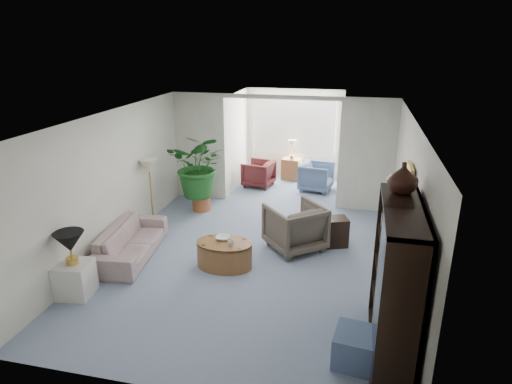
% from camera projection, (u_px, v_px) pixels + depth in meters
% --- Properties ---
extents(floor, '(6.00, 6.00, 0.00)m').
position_uv_depth(floor, '(248.00, 264.00, 7.60)').
color(floor, '#8596AF').
rests_on(floor, ground).
extents(sunroom_floor, '(2.60, 2.60, 0.00)m').
position_uv_depth(sunroom_floor, '(287.00, 188.00, 11.37)').
color(sunroom_floor, '#8596AF').
rests_on(sunroom_floor, ground).
extents(back_pier_left, '(1.20, 0.12, 2.50)m').
position_uv_depth(back_pier_left, '(200.00, 147.00, 10.34)').
color(back_pier_left, white).
rests_on(back_pier_left, ground).
extents(back_pier_right, '(1.20, 0.12, 2.50)m').
position_uv_depth(back_pier_right, '(367.00, 156.00, 9.54)').
color(back_pier_right, white).
rests_on(back_pier_right, ground).
extents(back_header, '(2.60, 0.12, 0.10)m').
position_uv_depth(back_header, '(281.00, 97.00, 9.54)').
color(back_header, white).
rests_on(back_header, back_pier_left).
extents(window_pane, '(2.20, 0.02, 1.50)m').
position_uv_depth(window_pane, '(294.00, 127.00, 11.90)').
color(window_pane, white).
extents(window_blinds, '(2.20, 0.02, 1.50)m').
position_uv_depth(window_blinds, '(294.00, 127.00, 11.87)').
color(window_blinds, white).
extents(framed_picture, '(0.04, 0.50, 0.40)m').
position_uv_depth(framed_picture, '(410.00, 181.00, 6.42)').
color(framed_picture, beige).
extents(sofa, '(0.98, 1.99, 0.56)m').
position_uv_depth(sofa, '(131.00, 241.00, 7.79)').
color(sofa, '#B9AA9C').
rests_on(sofa, ground).
extents(end_table, '(0.54, 0.54, 0.53)m').
position_uv_depth(end_table, '(75.00, 279.00, 6.60)').
color(end_table, silver).
rests_on(end_table, ground).
extents(table_lamp, '(0.44, 0.44, 0.30)m').
position_uv_depth(table_lamp, '(69.00, 242.00, 6.40)').
color(table_lamp, black).
rests_on(table_lamp, end_table).
extents(floor_lamp, '(0.36, 0.36, 0.28)m').
position_uv_depth(floor_lamp, '(149.00, 166.00, 8.79)').
color(floor_lamp, beige).
rests_on(floor_lamp, ground).
extents(coffee_table, '(1.01, 1.01, 0.45)m').
position_uv_depth(coffee_table, '(224.00, 254.00, 7.44)').
color(coffee_table, '#955A36').
rests_on(coffee_table, ground).
extents(coffee_bowl, '(0.25, 0.25, 0.06)m').
position_uv_depth(coffee_bowl, '(223.00, 238.00, 7.45)').
color(coffee_bowl, white).
rests_on(coffee_bowl, coffee_table).
extents(coffee_cup, '(0.12, 0.12, 0.10)m').
position_uv_depth(coffee_cup, '(231.00, 243.00, 7.22)').
color(coffee_cup, beige).
rests_on(coffee_cup, coffee_table).
extents(wingback_chair, '(1.30, 1.30, 0.85)m').
position_uv_depth(wingback_chair, '(295.00, 227.00, 8.02)').
color(wingback_chair, '#595246').
rests_on(wingback_chair, ground).
extents(side_table_dark, '(0.55, 0.49, 0.54)m').
position_uv_depth(side_table_dark, '(334.00, 232.00, 8.19)').
color(side_table_dark, black).
rests_on(side_table_dark, ground).
extents(entertainment_cabinet, '(0.46, 1.71, 1.90)m').
position_uv_depth(entertainment_cabinet, '(396.00, 283.00, 5.19)').
color(entertainment_cabinet, black).
rests_on(entertainment_cabinet, ground).
extents(cabinet_urn, '(0.36, 0.36, 0.38)m').
position_uv_depth(cabinet_urn, '(403.00, 178.00, 5.27)').
color(cabinet_urn, black).
rests_on(cabinet_urn, entertainment_cabinet).
extents(ottoman, '(0.58, 0.58, 0.41)m').
position_uv_depth(ottoman, '(356.00, 348.00, 5.23)').
color(ottoman, slate).
rests_on(ottoman, ground).
extents(plant_pot, '(0.40, 0.40, 0.32)m').
position_uv_depth(plant_pot, '(201.00, 203.00, 9.92)').
color(plant_pot, '#9E552D').
rests_on(plant_pot, ground).
extents(house_plant, '(1.30, 1.12, 1.44)m').
position_uv_depth(house_plant, '(200.00, 165.00, 9.62)').
color(house_plant, '#1E591F').
rests_on(house_plant, plant_pot).
extents(sunroom_chair_blue, '(0.89, 0.87, 0.70)m').
position_uv_depth(sunroom_chair_blue, '(316.00, 177.00, 11.13)').
color(sunroom_chair_blue, slate).
rests_on(sunroom_chair_blue, ground).
extents(sunroom_chair_maroon, '(0.85, 0.83, 0.67)m').
position_uv_depth(sunroom_chair_maroon, '(258.00, 174.00, 11.45)').
color(sunroom_chair_maroon, maroon).
rests_on(sunroom_chair_maroon, ground).
extents(sunroom_table, '(0.53, 0.45, 0.58)m').
position_uv_depth(sunroom_table, '(291.00, 169.00, 12.00)').
color(sunroom_table, '#955A36').
rests_on(sunroom_table, ground).
extents(shelf_clutter, '(0.30, 0.91, 1.06)m').
position_uv_depth(shelf_clutter, '(392.00, 268.00, 5.25)').
color(shelf_clutter, '#4B4845').
rests_on(shelf_clutter, entertainment_cabinet).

